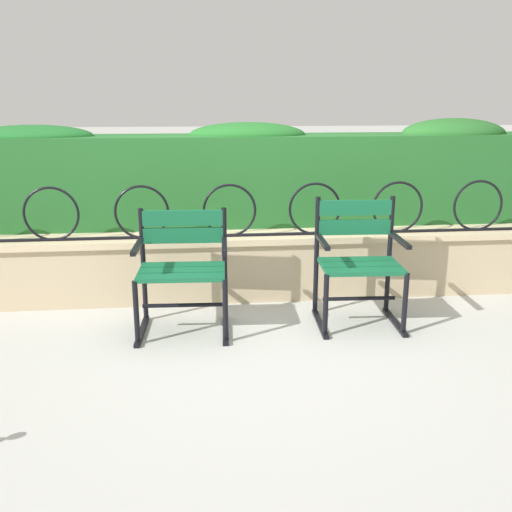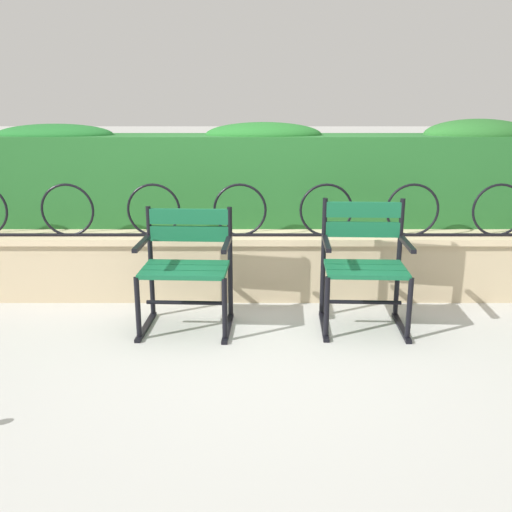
% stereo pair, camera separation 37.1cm
% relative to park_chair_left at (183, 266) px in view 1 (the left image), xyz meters
% --- Properties ---
extents(ground_plane, '(60.00, 60.00, 0.00)m').
position_rel_park_chair_left_xyz_m(ground_plane, '(0.50, -0.18, -0.46)').
color(ground_plane, '#ADADA8').
extents(stone_wall, '(7.14, 0.41, 0.52)m').
position_rel_park_chair_left_xyz_m(stone_wall, '(0.50, 0.63, -0.19)').
color(stone_wall, tan).
rests_on(stone_wall, ground).
extents(iron_arch_fence, '(6.61, 0.02, 0.42)m').
position_rel_park_chair_left_xyz_m(iron_arch_fence, '(0.38, 0.55, 0.25)').
color(iron_arch_fence, black).
rests_on(iron_arch_fence, stone_wall).
extents(hedge_row, '(7.00, 0.58, 0.89)m').
position_rel_park_chair_left_xyz_m(hedge_row, '(0.52, 1.09, 0.48)').
color(hedge_row, '#236028').
rests_on(hedge_row, stone_wall).
extents(park_chair_left, '(0.65, 0.55, 0.83)m').
position_rel_park_chair_left_xyz_m(park_chair_left, '(0.00, 0.00, 0.00)').
color(park_chair_left, '#145B38').
rests_on(park_chair_left, ground).
extents(park_chair_right, '(0.61, 0.55, 0.89)m').
position_rel_park_chair_left_xyz_m(park_chair_right, '(1.25, 0.01, 0.01)').
color(park_chair_right, '#145B38').
rests_on(park_chair_right, ground).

